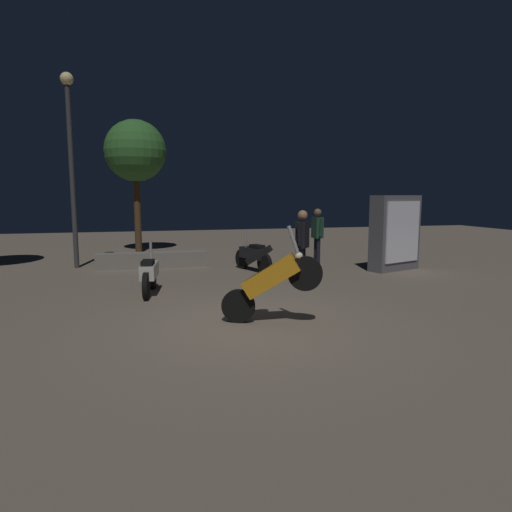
# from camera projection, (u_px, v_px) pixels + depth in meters

# --- Properties ---
(ground_plane) EXTENTS (40.00, 40.00, 0.00)m
(ground_plane) POSITION_uv_depth(u_px,v_px,m) (252.00, 324.00, 7.40)
(ground_plane) COLOR #756656
(motorcycle_orange_foreground) EXTENTS (1.56, 0.77, 1.63)m
(motorcycle_orange_foreground) POSITION_uv_depth(u_px,v_px,m) (271.00, 280.00, 7.29)
(motorcycle_orange_foreground) COLOR black
(motorcycle_orange_foreground) RESTS_ON ground_plane
(motorcycle_white_parked_left) EXTENTS (0.43, 1.66, 1.11)m
(motorcycle_white_parked_left) POSITION_uv_depth(u_px,v_px,m) (149.00, 274.00, 9.58)
(motorcycle_white_parked_left) COLOR black
(motorcycle_white_parked_left) RESTS_ON ground_plane
(motorcycle_black_parked_right) EXTENTS (0.68, 1.59, 1.11)m
(motorcycle_black_parked_right) POSITION_uv_depth(u_px,v_px,m) (253.00, 256.00, 12.44)
(motorcycle_black_parked_right) COLOR black
(motorcycle_black_parked_right) RESTS_ON ground_plane
(person_rider_beside) EXTENTS (0.27, 0.67, 1.71)m
(person_rider_beside) POSITION_uv_depth(u_px,v_px,m) (317.00, 232.00, 13.43)
(person_rider_beside) COLOR black
(person_rider_beside) RESTS_ON ground_plane
(person_bystander_far) EXTENTS (0.49, 0.58, 1.75)m
(person_bystander_far) POSITION_uv_depth(u_px,v_px,m) (302.00, 239.00, 10.73)
(person_bystander_far) COLOR black
(person_bystander_far) RESTS_ON ground_plane
(streetlamp_near) EXTENTS (0.36, 0.36, 5.47)m
(streetlamp_near) POSITION_uv_depth(u_px,v_px,m) (71.00, 148.00, 12.63)
(streetlamp_near) COLOR #38383D
(streetlamp_near) RESTS_ON ground_plane
(tree_left_bg) EXTENTS (2.18, 2.18, 4.76)m
(tree_left_bg) POSITION_uv_depth(u_px,v_px,m) (135.00, 152.00, 15.98)
(tree_left_bg) COLOR #4C331E
(tree_left_bg) RESTS_ON ground_plane
(kiosk_billboard) EXTENTS (1.67, 1.02, 2.10)m
(kiosk_billboard) POSITION_uv_depth(u_px,v_px,m) (395.00, 233.00, 12.57)
(kiosk_billboard) COLOR #595960
(kiosk_billboard) RESTS_ON ground_plane
(planter_wall_low) EXTENTS (3.16, 0.50, 0.45)m
(planter_wall_low) POSITION_uv_depth(u_px,v_px,m) (153.00, 260.00, 13.08)
(planter_wall_low) COLOR gray
(planter_wall_low) RESTS_ON ground_plane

